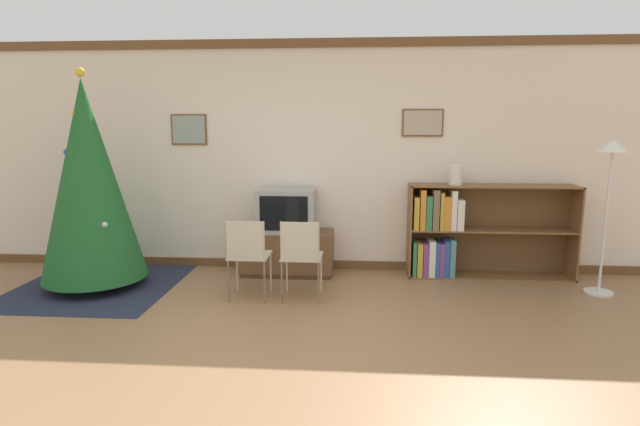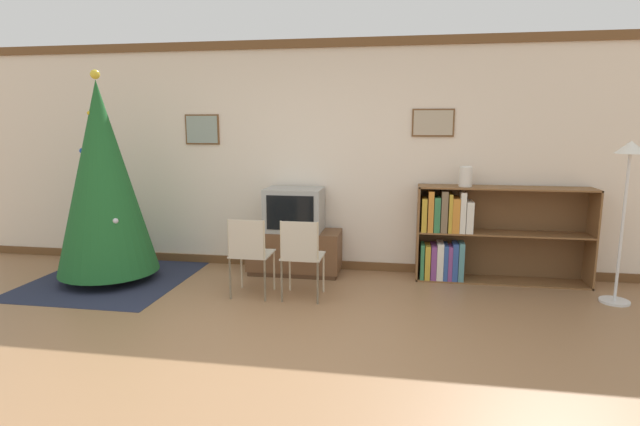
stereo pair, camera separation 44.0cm
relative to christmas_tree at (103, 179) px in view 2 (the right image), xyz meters
name	(u,v)px [view 2 (the right image)]	position (x,y,z in m)	size (l,w,h in m)	color
ground_plane	(252,367)	(2.19, -1.72, -1.15)	(24.00, 24.00, 0.00)	#936B47
wall_back	(315,157)	(2.19, 0.92, 0.20)	(8.94, 0.11, 2.70)	silver
area_rug	(111,280)	(0.00, 0.00, -1.15)	(1.67, 1.75, 0.01)	#23283D
christmas_tree	(103,179)	(0.00, 0.00, 0.00)	(1.08, 1.08, 2.30)	maroon
tv_console	(295,252)	(2.00, 0.62, -0.89)	(1.07, 0.47, 0.51)	#4C311E
television	(294,210)	(2.00, 0.61, -0.39)	(0.66, 0.46, 0.50)	#9E9E99
folding_chair_left	(250,252)	(1.74, -0.28, -0.68)	(0.40, 0.40, 0.82)	#BCB29E
folding_chair_right	(301,254)	(2.27, -0.28, -0.68)	(0.40, 0.40, 0.82)	#BCB29E
bookshelf	(470,235)	(3.99, 0.68, -0.63)	(1.86, 0.36, 1.07)	brown
vase	(466,176)	(3.91, 0.66, 0.03)	(0.14, 0.14, 0.22)	silver
standing_lamp	(627,180)	(5.34, 0.16, 0.07)	(0.28, 0.28, 1.59)	silver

